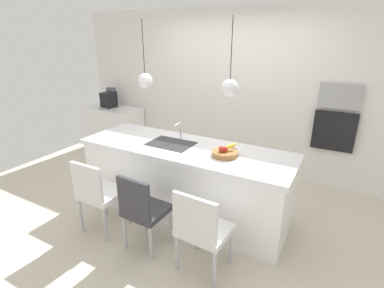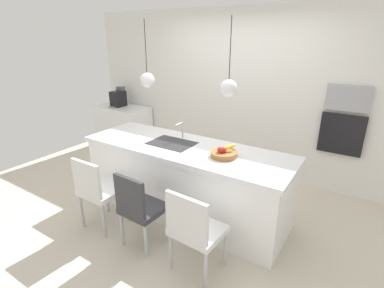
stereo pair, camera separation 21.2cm
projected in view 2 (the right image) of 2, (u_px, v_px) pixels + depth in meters
The scene contains 15 objects.
floor at pixel (186, 211), 3.81m from camera, with size 6.60×6.60×0.00m, color beige.
back_wall at pixel (242, 93), 4.66m from camera, with size 6.00×0.10×2.60m, color silver.
kitchen_island at pixel (185, 180), 3.65m from camera, with size 2.63×0.88×0.91m.
sink_basin at pixel (172, 144), 3.60m from camera, with size 0.56×0.40×0.02m, color #2D2D30.
faucet at pixel (181, 128), 3.72m from camera, with size 0.02×0.17×0.22m.
fruit_bowl at pixel (224, 153), 3.18m from camera, with size 0.30×0.30×0.15m.
side_counter at pixel (123, 127), 5.89m from camera, with size 1.10×0.60×0.85m, color white.
coffee_machine at pixel (118, 98), 5.72m from camera, with size 0.20×0.35×0.38m.
microwave at pixel (348, 98), 3.80m from camera, with size 0.54×0.08×0.34m, color #9E9EA3.
oven at pixel (341, 134), 3.97m from camera, with size 0.56×0.08×0.56m, color black.
chair_near at pixel (98, 189), 3.33m from camera, with size 0.44×0.45×0.90m.
chair_middle at pixel (139, 207), 3.02m from camera, with size 0.43×0.42×0.87m.
chair_far at pixel (194, 228), 2.67m from camera, with size 0.49×0.44×0.88m.
pendant_light_left at pixel (147, 80), 3.51m from camera, with size 0.18×0.18×0.78m.
pendant_light_right at pixel (229, 88), 2.96m from camera, with size 0.18×0.18×0.78m.
Camera 2 is at (1.84, -2.70, 2.16)m, focal length 27.04 mm.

